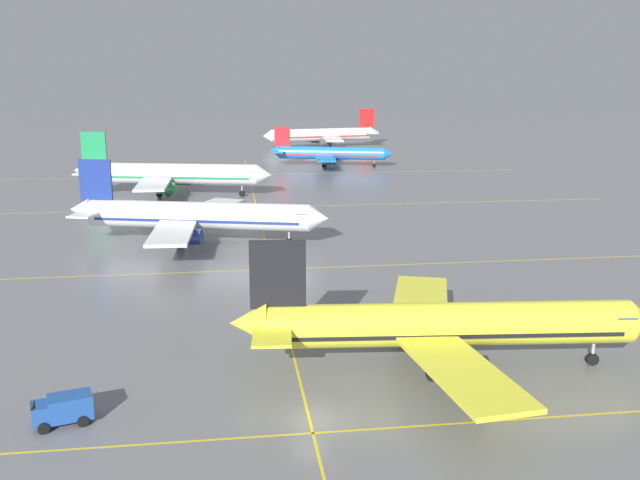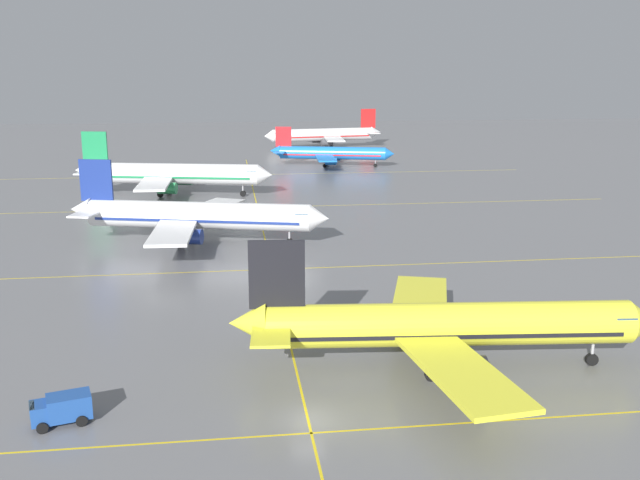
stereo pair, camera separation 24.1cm
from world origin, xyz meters
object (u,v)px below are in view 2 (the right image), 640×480
(airliner_third_row, at_px, (171,174))
(service_truck_red_van, at_px, (61,408))
(airliner_front_gate, at_px, (443,325))
(airliner_far_left_stand, at_px, (331,153))
(airliner_far_right_stand, at_px, (324,135))
(airliner_second_row, at_px, (195,216))

(airliner_third_row, height_order, service_truck_red_van, airliner_third_row)
(airliner_front_gate, height_order, airliner_far_left_stand, airliner_front_gate)
(airliner_front_gate, xyz_separation_m, airliner_far_right_stand, (13.82, 173.30, 0.31))
(airliner_second_row, bearing_deg, airliner_far_right_stand, 74.00)
(airliner_third_row, relative_size, airliner_far_right_stand, 1.03)
(airliner_front_gate, height_order, service_truck_red_van, airliner_front_gate)
(airliner_front_gate, height_order, airliner_far_right_stand, airliner_far_right_stand)
(airliner_third_row, bearing_deg, airliner_second_row, -81.29)
(airliner_front_gate, relative_size, airliner_far_left_stand, 1.13)
(airliner_third_row, xyz_separation_m, airliner_far_right_stand, (42.42, 84.17, -0.14))
(airliner_front_gate, xyz_separation_m, airliner_far_left_stand, (9.26, 128.03, -0.38))
(airliner_second_row, xyz_separation_m, service_truck_red_van, (-7.42, -53.44, -2.90))
(airliner_far_left_stand, bearing_deg, airliner_second_row, -111.38)
(airliner_front_gate, xyz_separation_m, airliner_second_row, (-22.23, 47.58, 0.24))
(airliner_second_row, relative_size, service_truck_red_van, 8.53)
(airliner_front_gate, distance_m, airliner_third_row, 93.60)
(airliner_third_row, xyz_separation_m, service_truck_red_van, (-1.05, -94.99, -3.12))
(airliner_far_right_stand, relative_size, service_truck_red_van, 8.78)
(airliner_front_gate, distance_m, airliner_second_row, 52.51)
(airliner_far_right_stand, xyz_separation_m, service_truck_red_van, (-43.47, -179.16, -2.97))
(airliner_far_left_stand, bearing_deg, airliner_third_row, -134.22)
(service_truck_red_van, bearing_deg, airliner_third_row, 89.37)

